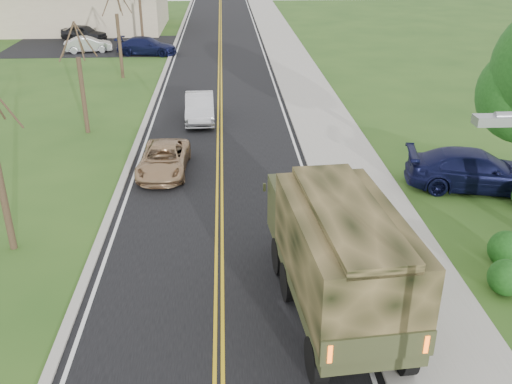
{
  "coord_description": "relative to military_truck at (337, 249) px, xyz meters",
  "views": [
    {
      "loc": [
        0.31,
        -7.22,
        9.98
      ],
      "look_at": [
        1.29,
        10.2,
        1.8
      ],
      "focal_mm": 40.0,
      "sensor_mm": 36.0,
      "label": 1
    }
  ],
  "objects": [
    {
      "name": "bare_tree_c",
      "position": [
        -10.22,
        28.15,
        0.67
      ],
      "size": [
        2.04,
        2.39,
        6.42
      ],
      "color": "#38281C",
      "rests_on": "ground"
    },
    {
      "name": "bare_tree_b",
      "position": [
        -10.22,
        16.15,
        0.37
      ],
      "size": [
        1.83,
        2.14,
        5.73
      ],
      "color": "#38281C",
      "rests_on": "ground"
    },
    {
      "name": "commercial_building",
      "position": [
        -19.2,
        50.12,
        0.58
      ],
      "size": [
        25.5,
        21.5,
        5.65
      ],
      "color": "tan",
      "rests_on": "ground"
    },
    {
      "name": "suv_champagne",
      "position": [
        -5.67,
        10.47,
        -1.49
      ],
      "size": [
        2.22,
        4.51,
        1.23
      ],
      "primitive_type": "imported",
      "rotation": [
        0.0,
        0.0,
        -0.04
      ],
      "color": "#A5825D",
      "rests_on": "ground"
    },
    {
      "name": "sedan_silver",
      "position": [
        -4.33,
        17.9,
        -1.37
      ],
      "size": [
        1.71,
        4.52,
        1.47
      ],
      "primitive_type": "imported",
      "rotation": [
        0.0,
        0.0,
        0.03
      ],
      "color": "silver",
      "rests_on": "ground"
    },
    {
      "name": "curb_left",
      "position": [
        -7.37,
        34.15,
        -2.05
      ],
      "size": [
        0.3,
        120.0,
        0.1
      ],
      "primitive_type": "cube",
      "color": "#9E998E",
      "rests_on": "ground"
    },
    {
      "name": "curb_right",
      "position": [
        0.93,
        34.15,
        -2.04
      ],
      "size": [
        0.3,
        120.0,
        0.12
      ],
      "primitive_type": "cube",
      "color": "#9E998E",
      "rests_on": "ground"
    },
    {
      "name": "lot_car_silver",
      "position": [
        -14.56,
        37.5,
        -1.45
      ],
      "size": [
        4.17,
        2.04,
        1.31
      ],
      "primitive_type": "imported",
      "rotation": [
        0.0,
        0.0,
        1.74
      ],
      "color": "#BBBAC0",
      "rests_on": "ground"
    },
    {
      "name": "military_truck",
      "position": [
        0.0,
        0.0,
        0.0
      ],
      "size": [
        3.19,
        7.56,
        3.67
      ],
      "rotation": [
        0.0,
        0.0,
        0.09
      ],
      "color": "black",
      "rests_on": "ground"
    },
    {
      "name": "bare_tree_d",
      "position": [
        -10.22,
        40.15,
        0.45
      ],
      "size": [
        1.88,
        2.2,
        5.91
      ],
      "color": "#38281C",
      "rests_on": "ground"
    },
    {
      "name": "sidewalk_right",
      "position": [
        2.68,
        34.15,
        -2.05
      ],
      "size": [
        3.2,
        120.0,
        0.1
      ],
      "primitive_type": "cube",
      "color": "#9E998E",
      "rests_on": "ground"
    },
    {
      "name": "road",
      "position": [
        -3.22,
        34.15,
        -2.1
      ],
      "size": [
        8.0,
        120.0,
        0.01
      ],
      "primitive_type": "cube",
      "color": "black",
      "rests_on": "ground"
    },
    {
      "name": "lot_car_navy",
      "position": [
        -9.38,
        36.15,
        -1.37
      ],
      "size": [
        5.33,
        2.94,
        1.46
      ],
      "primitive_type": "imported",
      "rotation": [
        0.0,
        0.0,
        1.39
      ],
      "color": "#0E1336",
      "rests_on": "ground"
    },
    {
      "name": "pickup_navy",
      "position": [
        7.35,
        8.05,
        -1.29
      ],
      "size": [
        5.95,
        3.28,
        1.63
      ],
      "primitive_type": "imported",
      "rotation": [
        0.0,
        0.0,
        1.39
      ],
      "color": "#0E1134",
      "rests_on": "ground"
    },
    {
      "name": "lot_car_dark",
      "position": [
        -16.09,
        42.97,
        -1.36
      ],
      "size": [
        4.68,
        3.19,
        1.48
      ],
      "primitive_type": "imported",
      "rotation": [
        0.0,
        0.0,
        1.2
      ],
      "color": "black",
      "rests_on": "ground"
    }
  ]
}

